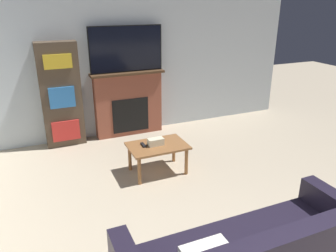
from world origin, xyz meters
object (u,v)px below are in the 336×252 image
tv (126,49)px  fireplace (128,103)px  coffee_table (158,149)px  bookshelf (61,96)px

tv → fireplace: bearing=90.0°
fireplace → coffee_table: 1.61m
fireplace → coffee_table: (-0.06, -1.59, -0.22)m
bookshelf → coffee_table: bearing=-55.2°
tv → coffee_table: (-0.06, -1.57, -1.20)m
fireplace → tv: 0.97m
fireplace → tv: size_ratio=1.02×
coffee_table → bookshelf: bearing=124.8°
coffee_table → bookshelf: size_ratio=0.47×
fireplace → coffee_table: bearing=-92.2°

